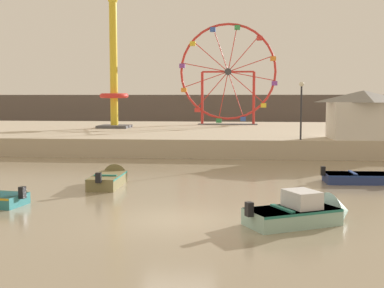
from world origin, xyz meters
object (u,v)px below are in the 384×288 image
object	(u,v)px
motorboat_seafoam	(308,212)
motorboat_olive_wood	(111,178)
drop_tower_yellow_tower	(114,80)
ferris_wheel_red_frame	(228,74)
carnival_booth_white_ticket	(363,114)
motorboat_navy_blue	(381,178)
promenade_lamp_near	(301,102)

from	to	relation	value
motorboat_seafoam	motorboat_olive_wood	world-z (taller)	motorboat_seafoam
motorboat_olive_wood	drop_tower_yellow_tower	world-z (taller)	drop_tower_yellow_tower
ferris_wheel_red_frame	carnival_booth_white_ticket	size ratio (longest dim) A/B	2.12
motorboat_navy_blue	motorboat_olive_wood	world-z (taller)	motorboat_navy_blue
motorboat_seafoam	ferris_wheel_red_frame	world-z (taller)	ferris_wheel_red_frame
motorboat_olive_wood	promenade_lamp_near	world-z (taller)	promenade_lamp_near
motorboat_olive_wood	promenade_lamp_near	distance (m)	15.30
motorboat_navy_blue	motorboat_olive_wood	xyz separation A→B (m)	(-12.79, -1.64, 0.05)
motorboat_olive_wood	drop_tower_yellow_tower	size ratio (longest dim) A/B	0.32
promenade_lamp_near	ferris_wheel_red_frame	bearing A→B (deg)	105.97
motorboat_navy_blue	motorboat_olive_wood	distance (m)	12.89
motorboat_seafoam	ferris_wheel_red_frame	bearing A→B (deg)	67.47
motorboat_seafoam	motorboat_navy_blue	world-z (taller)	motorboat_seafoam
ferris_wheel_red_frame	promenade_lamp_near	world-z (taller)	ferris_wheel_red_frame
motorboat_seafoam	motorboat_olive_wood	bearing A→B (deg)	113.19
ferris_wheel_red_frame	promenade_lamp_near	size ratio (longest dim) A/B	2.69
motorboat_seafoam	ferris_wheel_red_frame	xyz separation A→B (m)	(-3.54, 36.14, 6.10)
motorboat_navy_blue	carnival_booth_white_ticket	xyz separation A→B (m)	(1.54, 10.67, 2.73)
motorboat_seafoam	carnival_booth_white_ticket	bearing A→B (deg)	44.16
drop_tower_yellow_tower	carnival_booth_white_ticket	distance (m)	22.72
motorboat_navy_blue	drop_tower_yellow_tower	distance (m)	28.65
motorboat_olive_wood	drop_tower_yellow_tower	bearing A→B (deg)	13.00
carnival_booth_white_ticket	promenade_lamp_near	xyz separation A→B (m)	(-4.29, -1.30, 0.81)
promenade_lamp_near	motorboat_navy_blue	bearing A→B (deg)	-73.65
motorboat_seafoam	drop_tower_yellow_tower	bearing A→B (deg)	86.92
carnival_booth_white_ticket	promenade_lamp_near	world-z (taller)	promenade_lamp_near
motorboat_seafoam	motorboat_olive_wood	size ratio (longest dim) A/B	1.02
motorboat_navy_blue	carnival_booth_white_ticket	world-z (taller)	carnival_booth_white_ticket
carnival_booth_white_ticket	motorboat_navy_blue	bearing A→B (deg)	-100.19
drop_tower_yellow_tower	promenade_lamp_near	bearing A→B (deg)	-37.50
drop_tower_yellow_tower	promenade_lamp_near	distance (m)	19.74
carnival_booth_white_ticket	promenade_lamp_near	size ratio (longest dim) A/B	1.27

